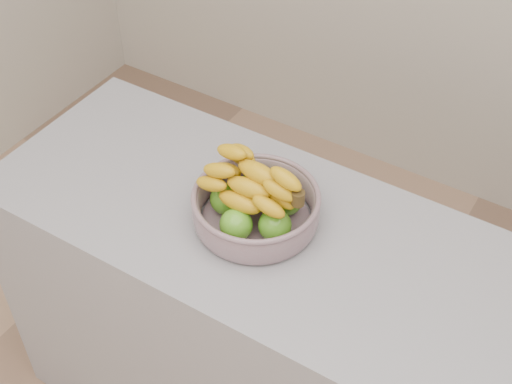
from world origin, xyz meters
TOP-DOWN VIEW (x-y plane):
  - room_shell at (0.00, 0.00)m, footprint 4.05×4.05m
  - counter at (0.00, 0.61)m, footprint 2.00×0.60m
  - fruit_bowl at (-0.29, 0.61)m, footprint 0.31×0.31m

SIDE VIEW (x-z plane):
  - counter at x=0.00m, z-range 0.00..0.90m
  - fruit_bowl at x=-0.29m, z-range 0.87..1.05m
  - room_shell at x=0.00m, z-range 0.35..3.08m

